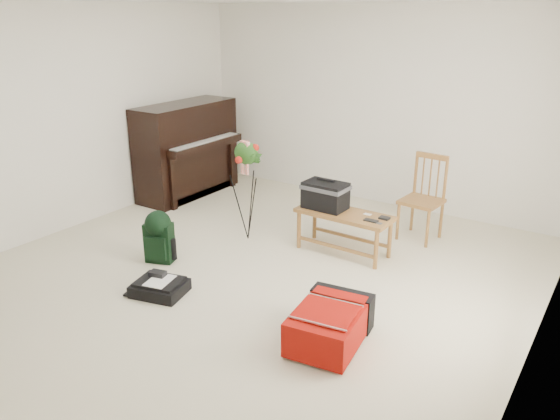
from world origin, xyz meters
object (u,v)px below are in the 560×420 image
Objects in this scene: piano at (188,152)px; flower_stand at (247,191)px; red_suitcase at (333,321)px; green_backpack at (158,234)px; bench at (331,201)px; black_duffel at (160,287)px; dining_chair at (423,199)px.

piano is 1.83m from flower_stand.
piano is 1.31× the size of flower_stand.
red_suitcase is 2.16m from green_backpack.
bench is at bearing 34.98° from flower_stand.
piano reaches higher than black_duffel.
bench reaches higher than black_duffel.
piano reaches higher than flower_stand.
bench is 0.93m from flower_stand.
flower_stand is at bearing -139.92° from dining_chair.
dining_chair is at bearing 25.68° from green_backpack.
green_backpack reaches higher than red_suitcase.
piano reaches higher than bench.
red_suitcase is 2.17m from flower_stand.
green_backpack is at bearing -128.38° from dining_chair.
dining_chair is 1.22× the size of red_suitcase.
red_suitcase is at bearing -59.20° from bench.
green_backpack is at bearing 165.22° from red_suitcase.
flower_stand is (1.63, -0.83, -0.04)m from piano.
bench is at bearing 22.93° from green_backpack.
flower_stand reaches higher than black_duffel.
dining_chair is 1.80× the size of black_duffel.
green_backpack is (-1.97, -2.07, -0.16)m from dining_chair.
bench is 1.07× the size of dining_chair.
dining_chair is 1.93m from flower_stand.
dining_chair is (3.22, 0.27, -0.14)m from piano.
dining_chair is (0.69, 0.84, -0.09)m from bench.
bench is 1.76m from red_suitcase.
dining_chair is 2.98m from black_duffel.
piano is at bearing 104.13° from green_backpack.
black_duffel is at bearing -52.72° from piano.
flower_stand reaches higher than green_backpack.
flower_stand is (0.39, 0.97, 0.26)m from green_backpack.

